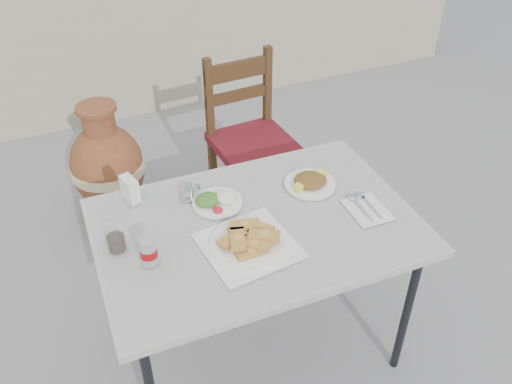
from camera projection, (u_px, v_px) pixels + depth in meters
name	position (u px, v px, depth m)	size (l,w,h in m)	color
ground	(245.00, 339.00, 2.60)	(80.00, 80.00, 0.00)	gray
cafe_table	(257.00, 233.00, 2.15)	(1.27, 0.88, 0.76)	black
pide_plate	(248.00, 239.00, 2.00)	(0.36, 0.36, 0.07)	white
salad_rice_plate	(217.00, 200.00, 2.20)	(0.21, 0.21, 0.05)	white
salad_chopped_plate	(310.00, 182.00, 2.31)	(0.22, 0.22, 0.05)	white
soda_can	(148.00, 251.00, 1.91)	(0.06, 0.06, 0.11)	silver
cola_glass	(116.00, 240.00, 1.97)	(0.07, 0.07, 0.10)	white
napkin_holder	(130.00, 189.00, 2.20)	(0.07, 0.10, 0.11)	white
condiment_caddy	(192.00, 193.00, 2.24)	(0.11, 0.09, 0.07)	silver
cutlery_napkin	(365.00, 207.00, 2.19)	(0.16, 0.21, 0.01)	white
chair	(250.00, 139.00, 3.11)	(0.45, 0.45, 0.97)	#33200E
terracotta_urn	(108.00, 167.00, 3.15)	(0.43, 0.43, 0.75)	brown
back_wall	(115.00, 39.00, 4.06)	(6.00, 0.25, 1.20)	#A6A08B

